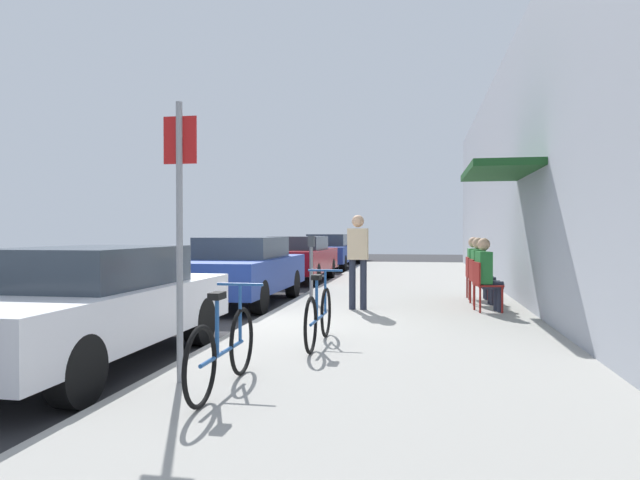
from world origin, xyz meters
The scene contains 19 objects.
ground_plane centered at (0.00, 0.00, 0.00)m, with size 60.00×60.00×0.00m, color #2D2D30.
sidewalk_slab centered at (2.25, 2.00, 0.06)m, with size 4.50×32.00×0.12m, color #9E9B93.
building_facade centered at (4.65, 2.00, 2.80)m, with size 1.40×32.00×5.61m.
parked_car_0 centered at (-1.10, -2.65, 0.70)m, with size 1.80×4.40×1.34m.
parked_car_1 centered at (-1.10, 2.90, 0.74)m, with size 1.80×4.40×1.40m.
parked_car_2 centered at (-1.10, 8.44, 0.73)m, with size 1.80×4.40×1.38m.
parked_car_3 centered at (-1.10, 14.18, 0.74)m, with size 1.80×4.40×1.42m.
parked_car_4 centered at (-1.10, 19.72, 0.72)m, with size 1.80×4.40×1.40m.
parking_meter centered at (0.45, 2.60, 0.89)m, with size 0.12×0.10×1.32m.
street_sign centered at (0.40, -3.51, 1.64)m, with size 0.32×0.06×2.60m.
bicycle_0 centered at (0.88, -3.68, 0.48)m, with size 0.46×1.71×0.90m.
bicycle_1 centered at (1.36, -1.58, 0.48)m, with size 0.46×1.71×0.90m.
cafe_chair_0 centered at (3.69, 1.79, 0.62)m, with size 0.51×0.51×0.87m.
seated_patron_0 centered at (3.75, 1.80, 0.82)m, with size 0.47×0.41×1.29m.
cafe_chair_1 centered at (3.69, 2.77, 0.62)m, with size 0.48×0.48×0.87m.
seated_patron_1 centered at (3.75, 2.77, 0.82)m, with size 0.45×0.39×1.29m.
cafe_chair_2 centered at (3.69, 3.67, 0.62)m, with size 0.45×0.45×0.87m.
seated_patron_2 centered at (3.75, 3.67, 0.82)m, with size 0.43×0.37×1.29m.
pedestrian_standing centered at (1.49, 1.66, 1.12)m, with size 0.36×0.22×1.70m.
Camera 1 is at (2.60, -8.41, 1.52)m, focal length 31.62 mm.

